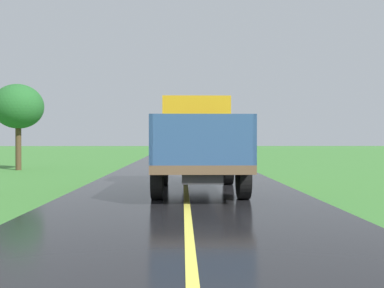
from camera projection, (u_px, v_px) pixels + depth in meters
banana_truck_near at (197, 141)px, 12.64m from camera, size 2.38×5.82×2.80m
roadside_tree_near_left at (18, 107)px, 21.09m from camera, size 2.49×2.49×4.32m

